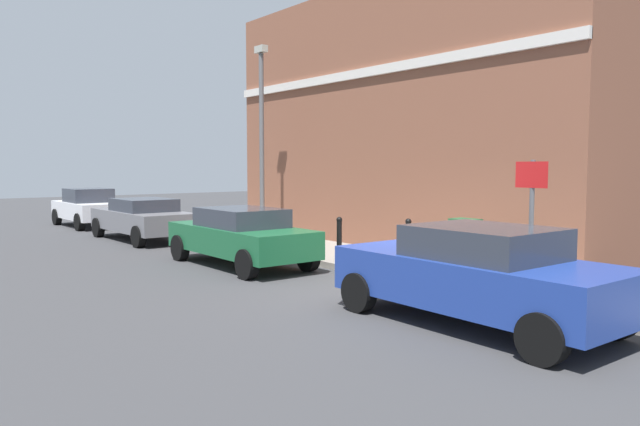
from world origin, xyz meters
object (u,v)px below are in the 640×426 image
(car_blue, at_px, (477,274))
(lamppost, at_px, (262,134))
(car_grey, at_px, (142,218))
(car_green, at_px, (241,235))
(car_white, at_px, (88,207))
(bollard_near_cabinet, at_px, (408,240))
(utility_cabinet, at_px, (465,250))
(street_sign, at_px, (531,207))
(bollard_far_kerb, at_px, (339,238))

(car_blue, distance_m, lamppost, 10.37)
(car_blue, relative_size, car_grey, 0.98)
(car_green, height_order, car_white, car_white)
(car_grey, xyz_separation_m, bollard_near_cabinet, (2.43, -9.14, -0.00))
(car_white, relative_size, utility_cabinet, 3.43)
(utility_cabinet, xyz_separation_m, street_sign, (-0.59, -1.82, 0.98))
(car_grey, distance_m, lamppost, 4.77)
(car_blue, bearing_deg, car_white, 0.46)
(car_green, distance_m, utility_cabinet, 5.21)
(bollard_far_kerb, xyz_separation_m, street_sign, (0.23, -4.72, 0.96))
(car_blue, height_order, bollard_far_kerb, car_blue)
(car_blue, distance_m, car_green, 6.72)
(bollard_near_cabinet, relative_size, street_sign, 0.45)
(car_blue, xyz_separation_m, car_white, (0.07, 18.31, -0.02))
(car_blue, distance_m, car_white, 18.31)
(car_blue, bearing_deg, lamppost, -13.89)
(car_white, xyz_separation_m, lamppost, (2.46, -8.58, 2.55))
(car_green, bearing_deg, car_white, -0.31)
(bollard_far_kerb, height_order, street_sign, street_sign)
(car_grey, relative_size, lamppost, 0.78)
(car_green, height_order, bollard_far_kerb, car_green)
(utility_cabinet, distance_m, lamppost, 8.07)
(utility_cabinet, bearing_deg, car_grey, 102.21)
(car_white, bearing_deg, lamppost, -164.74)
(car_blue, relative_size, street_sign, 1.91)
(car_white, xyz_separation_m, utility_cabinet, (2.32, -16.21, -0.07))
(utility_cabinet, bearing_deg, street_sign, -108.05)
(car_blue, bearing_deg, street_sign, -80.66)
(car_grey, bearing_deg, utility_cabinet, -168.65)
(bollard_near_cabinet, xyz_separation_m, lamppost, (0.04, 6.00, 2.60))
(car_green, relative_size, lamppost, 0.75)
(car_green, distance_m, bollard_far_kerb, 2.34)
(car_green, bearing_deg, lamppost, -40.12)
(bollard_far_kerb, bearing_deg, car_blue, -107.36)
(car_white, distance_m, bollard_far_kerb, 13.39)
(car_green, distance_m, street_sign, 6.76)
(bollard_near_cabinet, xyz_separation_m, street_sign, (-0.69, -3.46, 0.96))
(car_grey, height_order, bollard_far_kerb, car_grey)
(lamppost, bearing_deg, street_sign, -94.42)
(car_green, bearing_deg, car_blue, -179.72)
(car_blue, bearing_deg, car_grey, 0.41)
(utility_cabinet, relative_size, street_sign, 0.50)
(car_blue, bearing_deg, car_green, 0.83)
(bollard_far_kerb, bearing_deg, bollard_near_cabinet, -53.79)
(car_blue, relative_size, utility_cabinet, 3.81)
(car_blue, xyz_separation_m, car_green, (-0.02, 6.72, -0.04))
(bollard_far_kerb, bearing_deg, car_green, 132.57)
(car_grey, bearing_deg, car_white, -0.95)
(street_sign, bearing_deg, bollard_far_kerb, 92.85)
(street_sign, distance_m, lamppost, 9.62)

